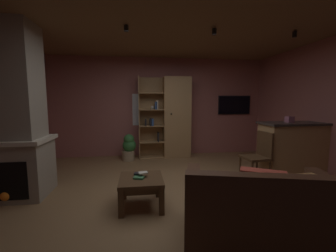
# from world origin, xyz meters

# --- Properties ---
(floor) EXTENTS (5.84, 5.23, 0.02)m
(floor) POSITION_xyz_m (0.00, 0.00, -0.01)
(floor) COLOR olive
(floor) RESTS_ON ground
(wall_back) EXTENTS (5.96, 0.06, 2.61)m
(wall_back) POSITION_xyz_m (0.00, 2.65, 1.30)
(wall_back) COLOR #9E5B56
(wall_back) RESTS_ON ground
(ceiling) EXTENTS (5.84, 5.23, 0.02)m
(ceiling) POSITION_xyz_m (0.00, 0.00, 2.62)
(ceiling) COLOR brown
(window_pane_back) EXTENTS (0.60, 0.01, 0.84)m
(window_pane_back) POSITION_xyz_m (-0.36, 2.61, 1.24)
(window_pane_back) COLOR white
(stone_fireplace) EXTENTS (0.98, 0.78, 2.61)m
(stone_fireplace) POSITION_xyz_m (-2.37, 0.32, 1.18)
(stone_fireplace) COLOR gray
(stone_fireplace) RESTS_ON ground
(bookshelf_cabinet) EXTENTS (1.34, 0.41, 2.09)m
(bookshelf_cabinet) POSITION_xyz_m (0.41, 2.37, 1.03)
(bookshelf_cabinet) COLOR #A87F51
(bookshelf_cabinet) RESTS_ON ground
(kitchen_bar_counter) EXTENTS (1.36, 0.57, 1.07)m
(kitchen_bar_counter) POSITION_xyz_m (2.47, 0.45, 0.54)
(kitchen_bar_counter) COLOR #A87F51
(kitchen_bar_counter) RESTS_ON ground
(tissue_box) EXTENTS (0.12, 0.12, 0.11)m
(tissue_box) POSITION_xyz_m (2.29, 0.47, 1.13)
(tissue_box) COLOR #995972
(tissue_box) RESTS_ON kitchen_bar_counter
(leather_couch) EXTENTS (1.75, 1.29, 0.84)m
(leather_couch) POSITION_xyz_m (0.76, -1.23, 0.31)
(leather_couch) COLOR #4C2D1E
(leather_couch) RESTS_ON ground
(coffee_table) EXTENTS (0.60, 0.61, 0.41)m
(coffee_table) POSITION_xyz_m (-0.47, -0.28, 0.32)
(coffee_table) COLOR #4C331E
(coffee_table) RESTS_ON ground
(table_book_0) EXTENTS (0.16, 0.14, 0.03)m
(table_book_0) POSITION_xyz_m (-0.50, -0.30, 0.42)
(table_book_0) COLOR #387247
(table_book_0) RESTS_ON coffee_table
(table_book_1) EXTENTS (0.13, 0.10, 0.02)m
(table_book_1) POSITION_xyz_m (-0.51, -0.20, 0.45)
(table_book_1) COLOR black
(table_book_1) RESTS_ON coffee_table
(table_book_2) EXTENTS (0.14, 0.12, 0.02)m
(table_book_2) POSITION_xyz_m (-0.44, -0.24, 0.47)
(table_book_2) COLOR beige
(table_book_2) RESTS_ON coffee_table
(dining_chair) EXTENTS (0.46, 0.46, 0.92)m
(dining_chair) POSITION_xyz_m (1.65, 0.35, 0.53)
(dining_chair) COLOR #4C331E
(dining_chair) RESTS_ON ground
(potted_floor_plant) EXTENTS (0.35, 0.33, 0.66)m
(potted_floor_plant) POSITION_xyz_m (-0.75, 2.14, 0.33)
(potted_floor_plant) COLOR #9E896B
(potted_floor_plant) RESTS_ON ground
(wall_mounted_tv) EXTENTS (0.92, 0.06, 0.52)m
(wall_mounted_tv) POSITION_xyz_m (2.18, 2.58, 1.36)
(wall_mounted_tv) COLOR black
(track_light_spot_0) EXTENTS (0.07, 0.07, 0.09)m
(track_light_spot_0) POSITION_xyz_m (-2.10, 0.13, 2.54)
(track_light_spot_0) COLOR black
(track_light_spot_1) EXTENTS (0.07, 0.07, 0.09)m
(track_light_spot_1) POSITION_xyz_m (-0.65, 0.20, 2.54)
(track_light_spot_1) COLOR black
(track_light_spot_2) EXTENTS (0.07, 0.07, 0.09)m
(track_light_spot_2) POSITION_xyz_m (0.69, 0.17, 2.54)
(track_light_spot_2) COLOR black
(track_light_spot_3) EXTENTS (0.07, 0.07, 0.09)m
(track_light_spot_3) POSITION_xyz_m (2.02, 0.12, 2.54)
(track_light_spot_3) COLOR black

